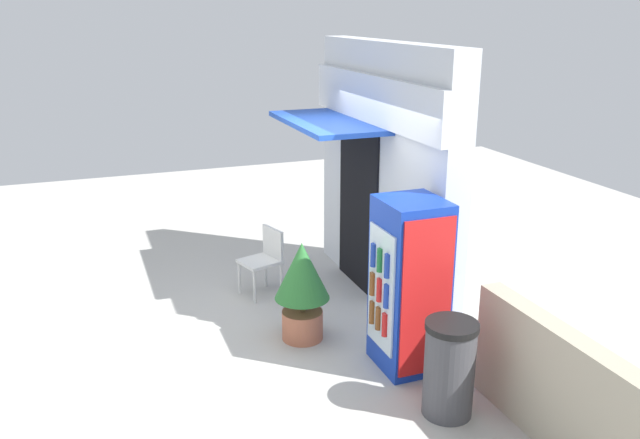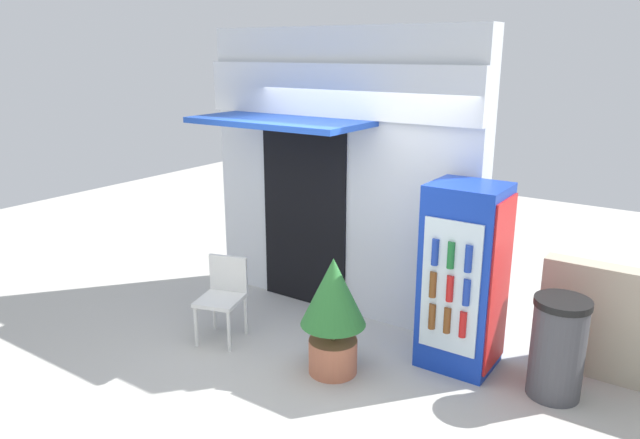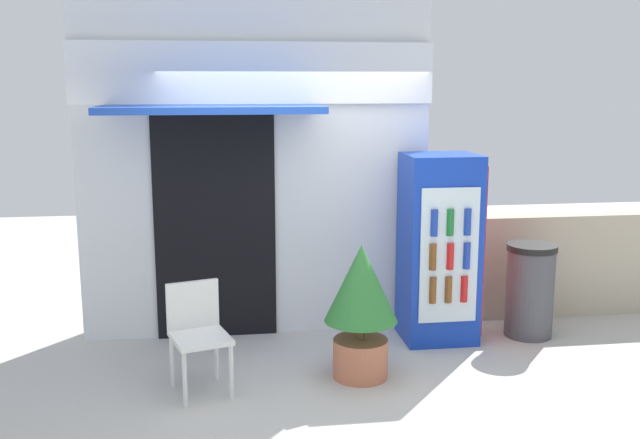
% 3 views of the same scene
% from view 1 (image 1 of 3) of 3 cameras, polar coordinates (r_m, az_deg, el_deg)
% --- Properties ---
extents(ground, '(16.00, 16.00, 0.00)m').
position_cam_1_polar(ground, '(7.73, -2.85, -8.98)').
color(ground, beige).
extents(storefront_building, '(3.30, 1.20, 3.14)m').
position_cam_1_polar(storefront_building, '(7.98, 5.37, 4.23)').
color(storefront_building, silver).
rests_on(storefront_building, ground).
extents(drink_cooler, '(0.69, 0.66, 1.76)m').
position_cam_1_polar(drink_cooler, '(6.57, 7.74, -5.70)').
color(drink_cooler, '#1438B2').
rests_on(drink_cooler, ground).
extents(plastic_chair, '(0.53, 0.55, 0.85)m').
position_cam_1_polar(plastic_chair, '(8.33, -4.80, -3.21)').
color(plastic_chair, silver).
rests_on(plastic_chair, ground).
extents(potted_plant_near_shop, '(0.60, 0.60, 1.12)m').
position_cam_1_polar(potted_plant_near_shop, '(7.12, -1.57, -5.55)').
color(potted_plant_near_shop, '#BC6B4C').
rests_on(potted_plant_near_shop, ground).
extents(trash_bin, '(0.47, 0.47, 0.90)m').
position_cam_1_polar(trash_bin, '(6.05, 11.17, -12.59)').
color(trash_bin, '#47474C').
rests_on(trash_bin, ground).
extents(stone_boundary_wall, '(2.74, 0.21, 1.06)m').
position_cam_1_polar(stone_boundary_wall, '(5.62, 22.39, -15.37)').
color(stone_boundary_wall, '#B7AD93').
rests_on(stone_boundary_wall, ground).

